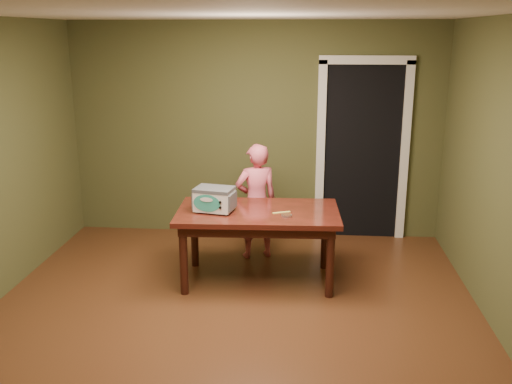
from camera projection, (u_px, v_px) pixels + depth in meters
floor at (229, 330)px, 4.88m from camera, size 5.00×5.00×0.00m
room_shell at (226, 132)px, 4.42m from camera, size 4.52×5.02×2.61m
doorway at (360, 148)px, 7.15m from camera, size 1.10×0.66×2.25m
dining_table at (258, 220)px, 5.69m from camera, size 1.64×0.97×0.75m
toy_oven at (214, 199)px, 5.59m from camera, size 0.43×0.33×0.24m
baking_pan at (287, 215)px, 5.46m from camera, size 0.10×0.10×0.02m
spatula at (281, 212)px, 5.58m from camera, size 0.18×0.09×0.01m
child at (256, 201)px, 6.32m from camera, size 0.55×0.46×1.30m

